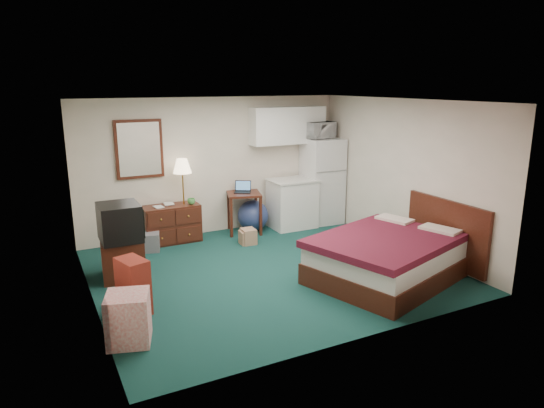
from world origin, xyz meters
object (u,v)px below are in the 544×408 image
floor_lamp (184,200)px  bed (386,259)px  kitchen_counter (292,204)px  dresser (172,224)px  tv_stand (123,258)px  suitcase (133,286)px  desk (244,213)px  fridge (322,181)px

floor_lamp → bed: size_ratio=0.74×
kitchen_counter → dresser: bearing=176.4°
tv_stand → dresser: bearing=55.2°
kitchen_counter → suitcase: kitchen_counter is taller
dresser → desk: desk is taller
kitchen_counter → fridge: (0.71, 0.06, 0.39)m
dresser → kitchen_counter: (2.34, -0.16, 0.12)m
floor_lamp → kitchen_counter: floor_lamp is taller
kitchen_counter → floor_lamp: bearing=176.4°
dresser → fridge: 3.10m
floor_lamp → bed: bearing=-56.5°
floor_lamp → desk: floor_lamp is taller
dresser → desk: 1.37m
desk → tv_stand: bearing=-137.8°
desk → kitchen_counter: bearing=9.7°
dresser → fridge: fridge is taller
dresser → floor_lamp: floor_lamp is taller
desk → tv_stand: (-2.44, -1.19, -0.09)m
desk → suitcase: size_ratio=1.10×
suitcase → floor_lamp: bearing=42.9°
suitcase → tv_stand: bearing=68.3°
kitchen_counter → desk: bearing=173.8°
floor_lamp → fridge: (2.82, -0.08, 0.11)m
suitcase → desk: bearing=26.2°
tv_stand → kitchen_counter: bearing=23.6°
bed → tv_stand: bearing=133.9°
desk → tv_stand: 2.72m
fridge → suitcase: size_ratio=2.43×
floor_lamp → fridge: fridge is taller
kitchen_counter → suitcase: (-3.50, -2.30, -0.11)m
fridge → floor_lamp: bearing=-179.4°
desk → kitchen_counter: 0.98m
dresser → bed: dresser is taller
dresser → fridge: size_ratio=0.58×
desk → tv_stand: size_ratio=1.21×
kitchen_counter → tv_stand: (-3.41, -1.08, -0.17)m
bed → desk: bearing=88.8°
tv_stand → suitcase: size_ratio=0.91×
floor_lamp → suitcase: floor_lamp is taller
fridge → tv_stand: (-4.12, -1.14, -0.55)m
dresser → kitchen_counter: bearing=-3.8°
suitcase → dresser: bearing=47.3°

